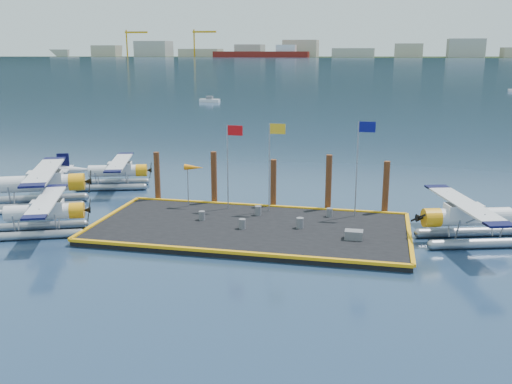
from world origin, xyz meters
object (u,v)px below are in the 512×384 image
at_px(seaplane_a, 42,214).
at_px(windsock, 194,168).
at_px(flagpole_yellow, 272,154).
at_px(drum_5, 258,211).
at_px(drum_4, 329,212).
at_px(piling_3, 328,185).
at_px(piling_1, 214,180).
at_px(piling_2, 273,185).
at_px(piling_4, 386,189).
at_px(crate, 354,235).
at_px(piling_0, 157,178).
at_px(drum_0, 202,215).
at_px(flagpole_red, 230,154).
at_px(flagpole_blue, 360,155).
at_px(drum_2, 300,223).
at_px(seaplane_c, 116,172).
at_px(seaplane_b, 40,186).
at_px(seaplane_d, 469,219).
at_px(drum_1, 242,224).

xyz_separation_m(seaplane_a, windsock, (7.82, 7.04, 1.91)).
bearing_deg(flagpole_yellow, drum_5, -121.62).
bearing_deg(flagpole_yellow, drum_4, -7.12).
bearing_deg(piling_3, windsock, -170.47).
height_order(drum_5, piling_1, piling_1).
bearing_deg(piling_2, piling_4, 0.00).
xyz_separation_m(crate, piling_0, (-15.18, 6.60, 1.33)).
bearing_deg(drum_4, piling_2, 153.87).
bearing_deg(drum_0, flagpole_red, 69.10).
bearing_deg(piling_4, flagpole_blue, -138.42).
relative_size(drum_2, piling_4, 0.17).
bearing_deg(flagpole_red, piling_0, 165.54).
distance_m(seaplane_a, drum_2, 16.44).
distance_m(seaplane_c, flagpole_red, 13.30).
bearing_deg(flagpole_red, seaplane_b, -174.75).
bearing_deg(flagpole_yellow, seaplane_a, -152.53).
height_order(seaplane_d, piling_3, piling_3).
distance_m(drum_0, drum_5, 3.94).
bearing_deg(piling_0, drum_4, -9.02).
height_order(drum_5, piling_2, piling_2).
height_order(seaplane_b, piling_3, piling_3).
bearing_deg(piling_1, piling_0, 180.00).
bearing_deg(piling_2, piling_1, 180.00).
bearing_deg(piling_1, flagpole_red, -43.15).
distance_m(seaplane_c, piling_2, 15.00).
relative_size(seaplane_a, piling_3, 1.95).
distance_m(flagpole_blue, piling_1, 11.12).
bearing_deg(flagpole_red, crate, -29.11).
xyz_separation_m(seaplane_c, flagpole_red, (11.62, -5.70, 3.06)).
height_order(seaplane_c, drum_4, seaplane_c).
height_order(seaplane_a, drum_4, seaplane_a).
xyz_separation_m(drum_2, piling_1, (-7.19, 5.09, 1.36)).
relative_size(drum_0, piling_1, 0.14).
relative_size(seaplane_b, piling_1, 2.48).
relative_size(drum_5, crate, 0.60).
bearing_deg(piling_2, seaplane_d, -19.34).
bearing_deg(flagpole_blue, drum_2, -135.07).
height_order(seaplane_a, seaplane_d, seaplane_d).
bearing_deg(piling_4, piling_1, 180.00).
xyz_separation_m(windsock, piling_0, (-3.47, 1.60, -1.23)).
height_order(drum_2, drum_4, drum_2).
bearing_deg(drum_4, seaplane_d, -15.73).
relative_size(drum_2, flagpole_red, 0.11).
distance_m(piling_2, piling_4, 8.00).
bearing_deg(flagpole_red, drum_4, -4.13).
bearing_deg(piling_1, drum_4, -13.49).
height_order(drum_2, windsock, windsock).
bearing_deg(drum_0, drum_2, -3.25).
xyz_separation_m(seaplane_d, drum_1, (-13.87, -1.44, -0.76)).
relative_size(drum_0, crate, 0.56).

